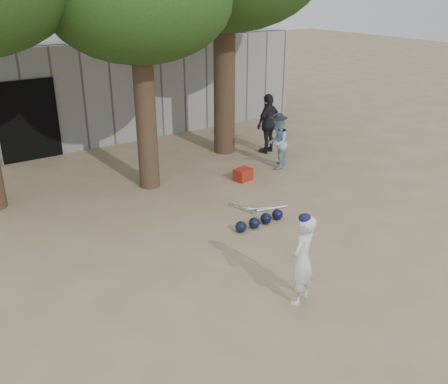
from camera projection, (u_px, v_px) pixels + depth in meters
ground at (228, 269)px, 8.61m from camera, size 70.00×70.00×0.00m
boy_player at (302, 260)px, 7.46m from camera, size 0.63×0.53×1.46m
spectator_blue at (278, 143)px, 13.03m from camera, size 0.85×0.84×1.39m
spectator_dark at (268, 123)px, 14.20m from camera, size 1.07×0.67×1.70m
red_bag at (243, 175)px, 12.40m from camera, size 0.47×0.39×0.30m
back_building at (44, 86)px, 15.90m from camera, size 16.00×5.24×3.00m
helmet_row at (260, 221)px, 10.09m from camera, size 1.19×0.28×0.23m
bat_pile at (257, 208)px, 10.84m from camera, size 1.02×0.83×0.06m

